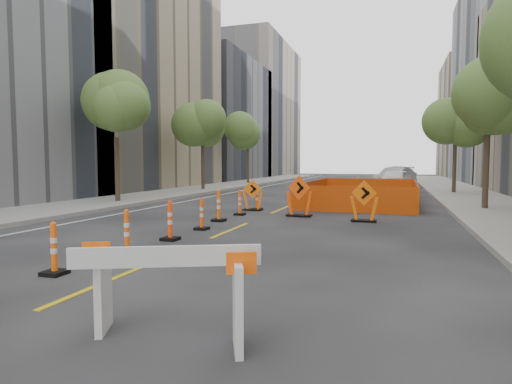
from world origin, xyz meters
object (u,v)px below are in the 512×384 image
(channelizer_2, at_px, (54,248))
(chevron_sign_left, at_px, (253,195))
(parked_car_mid, at_px, (395,177))
(parked_car_far, at_px, (396,175))
(channelizer_6, at_px, (219,206))
(chevron_sign_right, at_px, (364,201))
(parked_car_near, at_px, (395,181))
(barricade_board, at_px, (167,293))
(channelizer_4, at_px, (170,220))
(channelizer_8, at_px, (257,198))
(channelizer_5, at_px, (202,214))
(chevron_sign_center, at_px, (299,196))
(channelizer_3, at_px, (127,232))
(channelizer_7, at_px, (240,203))

(channelizer_2, relative_size, chevron_sign_left, 0.75)
(channelizer_2, distance_m, parked_car_mid, 31.74)
(parked_car_far, bearing_deg, channelizer_6, -83.94)
(channelizer_2, relative_size, parked_car_mid, 0.20)
(chevron_sign_right, relative_size, parked_car_near, 0.31)
(channelizer_2, xyz_separation_m, barricade_board, (3.45, -1.93, 0.06))
(chevron_sign_left, distance_m, parked_car_far, 27.35)
(channelizer_2, distance_m, channelizer_6, 7.56)
(channelizer_4, distance_m, chevron_sign_right, 7.04)
(channelizer_6, bearing_deg, parked_car_far, 78.82)
(chevron_sign_right, bearing_deg, channelizer_8, 138.02)
(chevron_sign_left, bearing_deg, channelizer_5, -96.40)
(barricade_board, bearing_deg, channelizer_5, 88.58)
(channelizer_8, xyz_separation_m, chevron_sign_center, (2.20, -1.56, 0.25))
(channelizer_4, height_order, chevron_sign_center, chevron_sign_center)
(parked_car_mid, bearing_deg, channelizer_4, -77.68)
(channelizer_6, bearing_deg, channelizer_2, -90.67)
(channelizer_8, distance_m, chevron_sign_left, 0.26)
(channelizer_4, distance_m, chevron_sign_left, 7.37)
(channelizer_2, relative_size, channelizer_6, 0.89)
(chevron_sign_left, xyz_separation_m, parked_car_mid, (5.84, 20.02, 0.15))
(channelizer_8, height_order, parked_car_near, parked_car_near)
(channelizer_3, relative_size, parked_car_mid, 0.21)
(parked_car_far, bearing_deg, chevron_sign_left, -85.25)
(chevron_sign_center, bearing_deg, chevron_sign_right, 4.55)
(channelizer_2, xyz_separation_m, parked_car_far, (6.07, 37.85, 0.34))
(barricade_board, distance_m, parked_car_mid, 33.20)
(channelizer_4, bearing_deg, channelizer_7, 91.04)
(chevron_sign_left, bearing_deg, barricade_board, -83.98)
(parked_car_far, bearing_deg, barricade_board, -76.53)
(channelizer_3, height_order, channelizer_6, channelizer_6)
(chevron_sign_center, height_order, chevron_sign_right, chevron_sign_center)
(channelizer_3, relative_size, channelizer_8, 0.96)
(channelizer_2, height_order, channelizer_7, channelizer_2)
(parked_car_mid, bearing_deg, chevron_sign_left, -82.16)
(channelizer_4, relative_size, parked_car_mid, 0.21)
(channelizer_4, distance_m, chevron_sign_center, 6.39)
(channelizer_3, distance_m, chevron_sign_right, 8.56)
(channelizer_2, distance_m, channelizer_3, 1.91)
(channelizer_4, bearing_deg, barricade_board, -61.02)
(channelizer_5, height_order, chevron_sign_center, chevron_sign_center)
(chevron_sign_left, height_order, parked_car_mid, parked_car_mid)
(channelizer_4, height_order, channelizer_6, channelizer_6)
(channelizer_5, relative_size, chevron_sign_right, 0.68)
(chevron_sign_left, xyz_separation_m, barricade_board, (3.29, -13.08, -0.11))
(channelizer_4, bearing_deg, channelizer_5, 89.00)
(channelizer_3, bearing_deg, channelizer_4, 88.99)
(parked_car_far, bearing_deg, chevron_sign_right, -74.97)
(parked_car_far, bearing_deg, channelizer_3, -81.95)
(chevron_sign_left, height_order, chevron_sign_right, chevron_sign_right)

